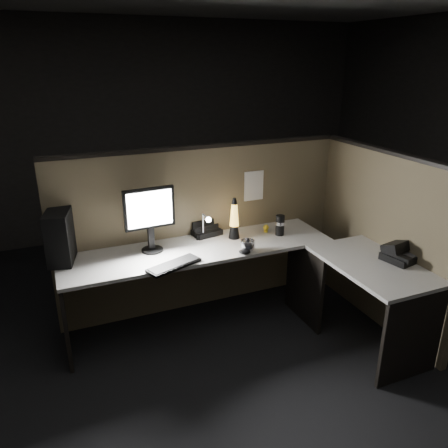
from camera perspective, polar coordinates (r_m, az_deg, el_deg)
name	(u,v)px	position (r m, az deg, el deg)	size (l,w,h in m)	color
floor	(244,357)	(3.63, 2.68, -16.93)	(6.00, 6.00, 0.00)	black
room_shell	(248,155)	(2.94, 3.21, 8.95)	(6.00, 6.00, 6.00)	silver
partition_back	(203,230)	(4.01, -2.80, -0.74)	(2.66, 0.06, 1.50)	brown
partition_right	(380,240)	(4.01, 19.71, -2.02)	(0.06, 1.66, 1.50)	brown
desk	(252,274)	(3.58, 3.72, -6.54)	(2.60, 1.60, 0.73)	#A6A49D
pc_tower	(61,235)	(3.62, -20.57, -1.39)	(0.18, 0.39, 0.41)	black
monitor	(150,214)	(3.56, -9.68, 1.36)	(0.42, 0.18, 0.54)	black
keyboard	(174,265)	(3.38, -6.54, -5.36)	(0.44, 0.15, 0.02)	black
mouse	(245,252)	(3.56, 2.71, -3.64)	(0.10, 0.07, 0.04)	black
clip_lamp	(206,225)	(3.78, -2.40, -0.18)	(0.05, 0.19, 0.24)	white
organizer	(205,229)	(3.96, -2.52, -0.68)	(0.28, 0.26, 0.19)	black
lava_lamp	(234,222)	(3.82, 1.34, 0.31)	(0.10, 0.10, 0.37)	black
travel_mug	(280,225)	(3.94, 7.32, -0.16)	(0.08, 0.08, 0.18)	black
steel_mug	(248,246)	(3.60, 3.11, -2.84)	(0.12, 0.12, 0.10)	silver
figurine	(266,227)	(4.01, 5.51, -0.45)	(0.05, 0.05, 0.05)	yellow
pinned_paper	(254,186)	(4.05, 3.91, 5.00)	(0.19, 0.00, 0.28)	white
desk_phone	(400,252)	(3.72, 21.99, -3.46)	(0.30, 0.31, 0.16)	black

